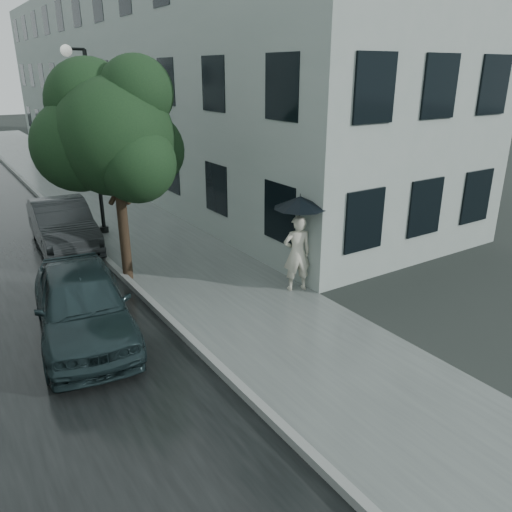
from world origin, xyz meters
TOP-DOWN VIEW (x-y plane):
  - ground at (0.00, 0.00)m, footprint 120.00×120.00m
  - sidewalk at (0.25, 12.00)m, footprint 3.50×60.00m
  - kerb_near at (-1.57, 12.00)m, footprint 0.15×60.00m
  - building_near at (5.47, 19.50)m, footprint 7.02×36.00m
  - pedestrian at (1.70, 2.00)m, footprint 0.78×0.64m
  - umbrella at (1.72, 1.98)m, footprint 1.27×1.27m
  - street_tree at (-1.45, 4.99)m, footprint 3.59×3.26m
  - lamp_post at (-0.91, 8.97)m, footprint 0.83×0.42m
  - car_near at (-3.17, 2.47)m, footprint 2.31×4.44m
  - car_far at (-2.20, 8.21)m, footprint 1.73×4.32m

SIDE VIEW (x-z plane):
  - ground at x=0.00m, z-range 0.00..0.00m
  - sidewalk at x=0.25m, z-range 0.00..0.01m
  - kerb_near at x=-1.57m, z-range 0.00..0.15m
  - car_far at x=-2.20m, z-range 0.01..1.40m
  - car_near at x=-3.17m, z-range 0.01..1.45m
  - pedestrian at x=1.70m, z-range 0.01..1.85m
  - umbrella at x=1.72m, z-range 1.45..2.87m
  - lamp_post at x=-0.91m, z-range 0.39..6.03m
  - street_tree at x=-1.45m, z-range 0.91..6.25m
  - building_near at x=5.47m, z-range 0.00..9.00m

